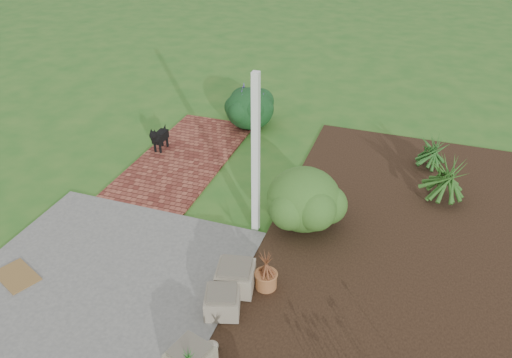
% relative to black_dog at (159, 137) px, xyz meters
% --- Properties ---
extents(ground, '(80.00, 80.00, 0.00)m').
position_rel_black_dog_xyz_m(ground, '(2.26, -1.81, -0.33)').
color(ground, '#255F1E').
rests_on(ground, ground).
extents(concrete_patio, '(3.50, 3.50, 0.04)m').
position_rel_black_dog_xyz_m(concrete_patio, '(1.01, -3.56, -0.31)').
color(concrete_patio, '#5B5B59').
rests_on(concrete_patio, ground).
extents(brick_path, '(1.60, 3.50, 0.04)m').
position_rel_black_dog_xyz_m(brick_path, '(0.56, -0.06, -0.31)').
color(brick_path, '#5D241D').
rests_on(brick_path, ground).
extents(garden_bed, '(4.00, 7.00, 0.03)m').
position_rel_black_dog_xyz_m(garden_bed, '(4.76, -1.31, -0.32)').
color(garden_bed, black).
rests_on(garden_bed, ground).
extents(veranda_post, '(0.10, 0.10, 2.50)m').
position_rel_black_dog_xyz_m(veranda_post, '(2.56, -1.71, 0.92)').
color(veranda_post, white).
rests_on(veranda_post, ground).
extents(stone_trough_mid, '(0.56, 0.56, 0.32)m').
position_rel_black_dog_xyz_m(stone_trough_mid, '(2.74, -3.03, -0.13)').
color(stone_trough_mid, '#736D56').
rests_on(stone_trough_mid, concrete_patio).
extents(stone_trough_far, '(0.52, 0.52, 0.28)m').
position_rel_black_dog_xyz_m(stone_trough_far, '(2.74, -3.47, -0.15)').
color(stone_trough_far, gray).
rests_on(stone_trough_far, concrete_patio).
extents(coir_doormat, '(0.73, 0.61, 0.02)m').
position_rel_black_dog_xyz_m(coir_doormat, '(-0.10, -3.81, -0.28)').
color(coir_doormat, brown).
rests_on(coir_doormat, concrete_patio).
extents(black_dog, '(0.18, 0.57, 0.49)m').
position_rel_black_dog_xyz_m(black_dog, '(0.00, 0.00, 0.00)').
color(black_dog, black).
rests_on(black_dog, brick_path).
extents(cream_ceramic_urn, '(0.33, 0.33, 0.36)m').
position_rel_black_dog_xyz_m(cream_ceramic_urn, '(1.04, 1.67, -0.11)').
color(cream_ceramic_urn, beige).
rests_on(cream_ceramic_urn, brick_path).
extents(evergreen_shrub, '(1.43, 1.43, 0.95)m').
position_rel_black_dog_xyz_m(evergreen_shrub, '(3.21, -1.38, 0.17)').
color(evergreen_shrub, '#154212').
rests_on(evergreen_shrub, garden_bed).
extents(agapanthus_clump_back, '(1.03, 1.03, 0.89)m').
position_rel_black_dog_xyz_m(agapanthus_clump_back, '(5.20, 0.07, 0.14)').
color(agapanthus_clump_back, '#0B380F').
rests_on(agapanthus_clump_back, garden_bed).
extents(agapanthus_clump_front, '(0.87, 0.87, 0.70)m').
position_rel_black_dog_xyz_m(agapanthus_clump_front, '(4.97, 1.12, 0.05)').
color(agapanthus_clump_front, '#133D14').
rests_on(agapanthus_clump_front, garden_bed).
extents(terracotta_pot_bronze, '(0.32, 0.32, 0.23)m').
position_rel_black_dog_xyz_m(terracotta_pot_bronze, '(3.11, -2.88, -0.19)').
color(terracotta_pot_bronze, '#985D33').
rests_on(terracotta_pot_bronze, garden_bed).
extents(purple_flowering_bush, '(1.15, 1.15, 0.87)m').
position_rel_black_dog_xyz_m(purple_flowering_bush, '(1.26, 1.66, 0.10)').
color(purple_flowering_bush, black).
rests_on(purple_flowering_bush, ground).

